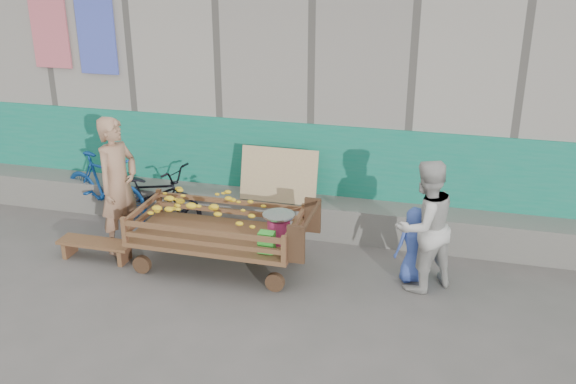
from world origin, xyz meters
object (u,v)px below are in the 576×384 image
(woman, at_px, (424,226))
(child, at_px, (414,245))
(bench, at_px, (96,246))
(banana_cart, at_px, (213,220))
(vendor_man, at_px, (118,185))
(bicycle_blue, at_px, (105,187))
(bicycle_dark, at_px, (150,194))

(woman, height_order, child, woman)
(bench, height_order, child, child)
(banana_cart, distance_m, child, 2.29)
(woman, bearing_deg, vendor_man, -42.52)
(woman, xyz_separation_m, child, (-0.10, 0.13, -0.30))
(vendor_man, relative_size, child, 1.92)
(bench, relative_size, bicycle_blue, 0.60)
(child, bearing_deg, bench, -20.87)
(woman, height_order, bicycle_blue, woman)
(bench, xyz_separation_m, bicycle_dark, (0.18, 1.12, 0.26))
(banana_cart, bearing_deg, child, 7.12)
(woman, bearing_deg, bicycle_blue, -52.76)
(vendor_man, relative_size, bicycle_blue, 1.10)
(woman, distance_m, child, 0.34)
(banana_cart, relative_size, vendor_man, 1.24)
(child, bearing_deg, bicycle_blue, -36.78)
(vendor_man, bearing_deg, child, -76.25)
(woman, relative_size, bicycle_dark, 0.90)
(bench, xyz_separation_m, child, (3.72, 0.45, 0.27))
(bench, relative_size, child, 1.05)
(bicycle_dark, bearing_deg, woman, -90.84)
(woman, bearing_deg, child, -95.72)
(banana_cart, bearing_deg, woman, 3.73)
(woman, bearing_deg, bench, -37.46)
(child, bearing_deg, banana_cart, -20.70)
(bench, xyz_separation_m, vendor_man, (0.18, 0.34, 0.67))
(child, bearing_deg, woman, 98.78)
(banana_cart, bearing_deg, bench, -173.31)
(woman, xyz_separation_m, bicycle_blue, (-4.30, 0.79, -0.28))
(banana_cart, relative_size, child, 2.39)
(bench, xyz_separation_m, woman, (3.81, 0.32, 0.57))
(bench, height_order, vendor_man, vendor_man)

